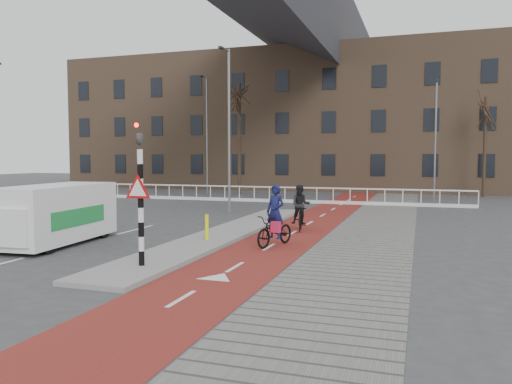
% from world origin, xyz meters
% --- Properties ---
extents(ground, '(120.00, 120.00, 0.00)m').
position_xyz_m(ground, '(0.00, 0.00, 0.00)').
color(ground, '#38383A').
rests_on(ground, ground).
extents(bike_lane, '(2.50, 60.00, 0.01)m').
position_xyz_m(bike_lane, '(1.50, 10.00, 0.01)').
color(bike_lane, maroon).
rests_on(bike_lane, ground).
extents(sidewalk, '(3.00, 60.00, 0.01)m').
position_xyz_m(sidewalk, '(4.30, 10.00, 0.01)').
color(sidewalk, slate).
rests_on(sidewalk, ground).
extents(curb_island, '(1.80, 16.00, 0.12)m').
position_xyz_m(curb_island, '(-0.70, 4.00, 0.06)').
color(curb_island, gray).
rests_on(curb_island, ground).
extents(traffic_signal, '(0.80, 0.80, 3.68)m').
position_xyz_m(traffic_signal, '(-0.60, -2.02, 1.99)').
color(traffic_signal, black).
rests_on(traffic_signal, curb_island).
extents(bollard, '(0.12, 0.12, 0.83)m').
position_xyz_m(bollard, '(-0.62, 2.04, 0.54)').
color(bollard, '#F5ED0D').
rests_on(bollard, curb_island).
extents(cyclist_near, '(1.18, 1.96, 1.93)m').
position_xyz_m(cyclist_near, '(1.64, 2.23, 0.66)').
color(cyclist_near, black).
rests_on(cyclist_near, bike_lane).
extents(cyclist_far, '(0.82, 1.65, 1.75)m').
position_xyz_m(cyclist_far, '(1.64, 5.73, 0.73)').
color(cyclist_far, black).
rests_on(cyclist_far, bike_lane).
extents(van, '(2.13, 4.57, 1.91)m').
position_xyz_m(van, '(-5.17, 0.38, 1.01)').
color(van, white).
rests_on(van, ground).
extents(railing, '(28.00, 0.10, 0.99)m').
position_xyz_m(railing, '(-5.00, 17.00, 0.31)').
color(railing, silver).
rests_on(railing, ground).
extents(townhouse_row, '(46.00, 10.00, 15.90)m').
position_xyz_m(townhouse_row, '(-3.00, 32.00, 7.81)').
color(townhouse_row, '#7F6047').
rests_on(townhouse_row, ground).
extents(tree_mid, '(0.27, 0.27, 8.31)m').
position_xyz_m(tree_mid, '(-7.02, 22.53, 4.15)').
color(tree_mid, black).
rests_on(tree_mid, ground).
extents(tree_right, '(0.22, 0.22, 7.00)m').
position_xyz_m(tree_right, '(10.16, 25.47, 3.50)').
color(tree_right, black).
rests_on(tree_right, ground).
extents(streetlight_near, '(0.12, 0.12, 8.10)m').
position_xyz_m(streetlight_near, '(-3.12, 10.44, 4.05)').
color(streetlight_near, slate).
rests_on(streetlight_near, ground).
extents(streetlight_left, '(0.12, 0.12, 8.94)m').
position_xyz_m(streetlight_left, '(-9.67, 22.53, 4.47)').
color(streetlight_left, slate).
rests_on(streetlight_left, ground).
extents(streetlight_right, '(0.12, 0.12, 7.78)m').
position_xyz_m(streetlight_right, '(6.82, 22.04, 3.89)').
color(streetlight_right, slate).
rests_on(streetlight_right, ground).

